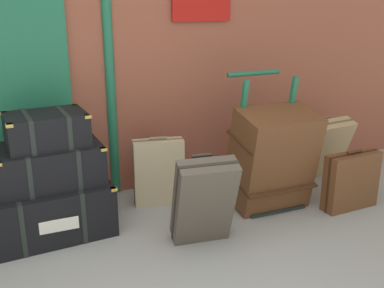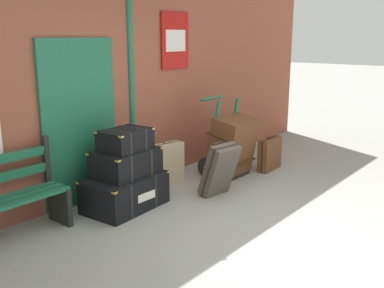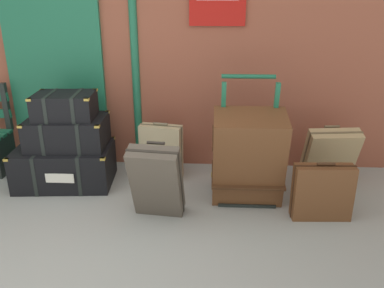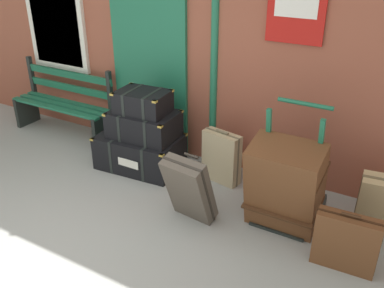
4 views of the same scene
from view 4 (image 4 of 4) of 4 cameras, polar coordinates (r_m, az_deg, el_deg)
name	(u,v)px [view 4 (image 4 of 4)]	position (r m, az deg, el deg)	size (l,w,h in m)	color
ground_plane	(47,263)	(4.13, -19.02, -14.99)	(60.00, 60.00, 0.00)	gray
brick_facade	(189,30)	(5.27, -0.42, 15.12)	(10.40, 0.35, 3.20)	brown
platform_bench	(64,104)	(6.37, -16.93, 5.20)	(1.60, 0.43, 1.01)	#1E6647
steamer_trunk_base	(140,151)	(5.30, -7.03, -0.99)	(1.06, 0.72, 0.43)	black
steamer_trunk_middle	(144,124)	(5.13, -6.52, 2.66)	(0.84, 0.59, 0.33)	black
steamer_trunk_top	(143,102)	(5.02, -6.67, 5.68)	(0.64, 0.50, 0.27)	black
porters_trolley	(288,194)	(4.42, 12.93, -6.62)	(0.71, 0.57, 1.20)	black
large_brown_trunk	(285,185)	(4.17, 12.47, -5.46)	(0.70, 0.60, 0.95)	brown
suitcase_brown	(189,189)	(4.20, -0.35, -6.16)	(0.49, 0.46, 0.74)	#51473D
suitcase_slate	(346,242)	(3.96, 20.09, -12.37)	(0.55, 0.19, 0.56)	brown
suitcase_cream	(221,157)	(4.93, 4.00, -1.80)	(0.48, 0.25, 0.66)	tan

